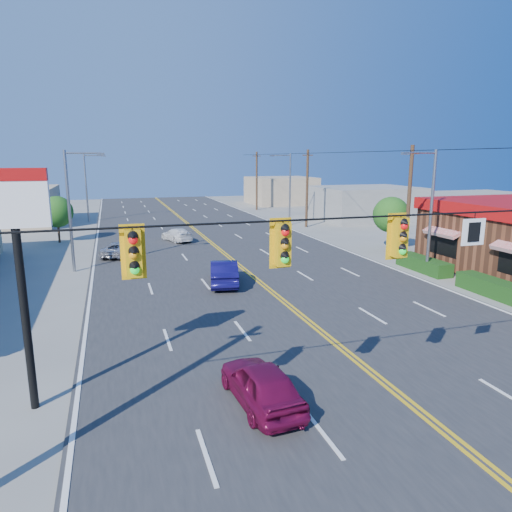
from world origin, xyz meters
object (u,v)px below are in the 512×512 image
object	(u,v)px
pizza_hut_sign	(17,241)
car_magenta	(261,385)
car_silver	(119,250)
signal_span	(432,255)
car_blue	(224,273)
car_white	(177,235)

from	to	relation	value
pizza_hut_sign	car_magenta	world-z (taller)	pizza_hut_sign
car_magenta	car_silver	bearing A→B (deg)	-85.79
signal_span	pizza_hut_sign	world-z (taller)	signal_span
signal_span	pizza_hut_sign	bearing A→B (deg)	159.81
car_magenta	car_blue	size ratio (longest dim) A/B	0.88
signal_span	pizza_hut_sign	distance (m)	11.60
car_magenta	car_silver	distance (m)	24.16
signal_span	car_magenta	world-z (taller)	signal_span
car_blue	car_white	xyz separation A→B (m)	(-0.59, 15.56, -0.16)
car_magenta	car_silver	xyz separation A→B (m)	(-3.60, 23.89, -0.12)
car_magenta	car_blue	bearing A→B (deg)	-103.42
car_magenta	car_white	distance (m)	29.26
signal_span	car_silver	distance (m)	27.40
signal_span	car_magenta	bearing A→B (deg)	154.81
pizza_hut_sign	car_white	xyz separation A→B (m)	(8.22, 27.21, -4.60)
car_white	car_blue	bearing A→B (deg)	74.60
signal_span	car_white	size ratio (longest dim) A/B	6.02
car_white	car_silver	distance (m)	7.43
pizza_hut_sign	car_magenta	distance (m)	8.26
car_white	pizza_hut_sign	bearing A→B (deg)	55.63
signal_span	car_magenta	xyz separation A→B (m)	(-4.25, 2.00, -4.21)
car_blue	car_silver	world-z (taller)	car_blue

